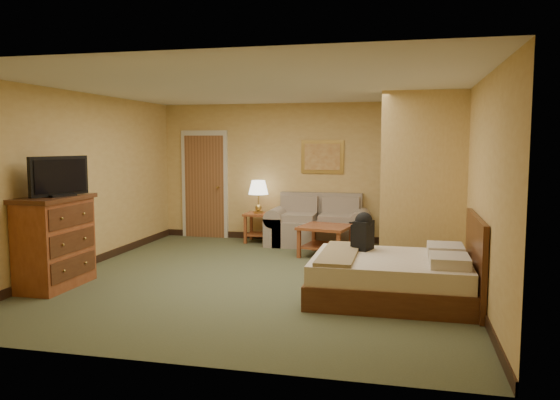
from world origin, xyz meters
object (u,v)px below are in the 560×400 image
(loveseat, at_px, (318,229))
(bed, at_px, (396,276))
(dresser, at_px, (55,242))
(coffee_table, at_px, (326,234))

(loveseat, xyz_separation_m, bed, (1.44, -3.19, -0.02))
(loveseat, bearing_deg, dresser, -128.32)
(loveseat, xyz_separation_m, coffee_table, (0.26, -0.89, 0.06))
(dresser, distance_m, bed, 4.33)
(loveseat, bearing_deg, coffee_table, -73.75)
(loveseat, height_order, dresser, dresser)
(dresser, relative_size, bed, 0.61)
(bed, bearing_deg, dresser, -174.35)
(loveseat, xyz_separation_m, dresser, (-2.86, -3.61, 0.29))
(loveseat, relative_size, dresser, 1.57)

